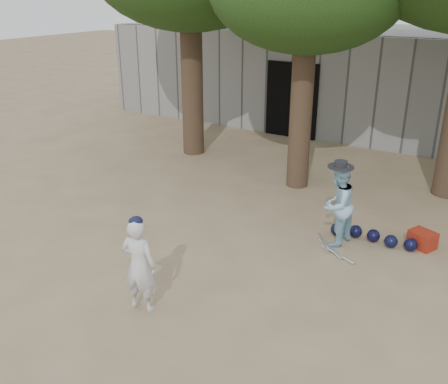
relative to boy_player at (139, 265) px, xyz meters
The scene contains 7 objects.
ground 1.61m from the boy_player, 116.40° to the left, with size 70.00×70.00×0.00m, color #937C5E.
boy_player is the anchor object (origin of this frame).
spectator_blue 3.65m from the boy_player, 63.25° to the left, with size 0.71×0.55×1.46m, color #90C5E0.
red_bag 4.95m from the boy_player, 52.46° to the left, with size 0.42×0.32×0.30m, color #A22715.
back_building 11.68m from the boy_player, 93.18° to the left, with size 16.00×5.24×3.00m.
helmet_row 4.31m from the boy_player, 58.66° to the left, with size 1.51×0.32×0.23m.
bat_pile 3.48m from the boy_player, 60.37° to the left, with size 0.92×0.73×0.06m.
Camera 1 is at (4.69, -5.72, 4.19)m, focal length 40.00 mm.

